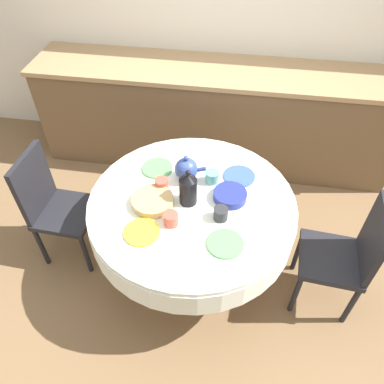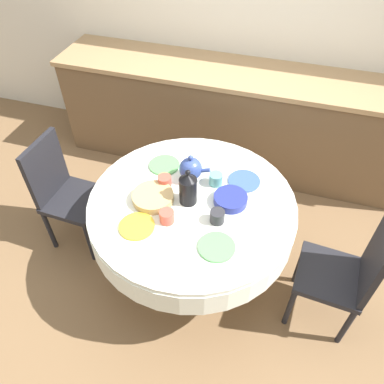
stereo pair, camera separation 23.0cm
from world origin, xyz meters
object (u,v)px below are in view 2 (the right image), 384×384
at_px(coffee_carafe, 188,188).
at_px(teapot, 191,169).
at_px(chair_right, 64,190).
at_px(chair_left, 346,272).

height_order(coffee_carafe, teapot, coffee_carafe).
bearing_deg(chair_right, teapot, 101.69).
height_order(chair_left, chair_right, same).
xyz_separation_m(coffee_carafe, teapot, (-0.04, 0.20, -0.02)).
bearing_deg(chair_left, coffee_carafe, 90.49).
distance_m(chair_right, teapot, 1.01).
bearing_deg(chair_left, chair_right, 90.99).
xyz_separation_m(chair_left, coffee_carafe, (-1.03, 0.07, 0.35)).
relative_size(chair_left, teapot, 4.35).
bearing_deg(teapot, coffee_carafe, -77.78).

